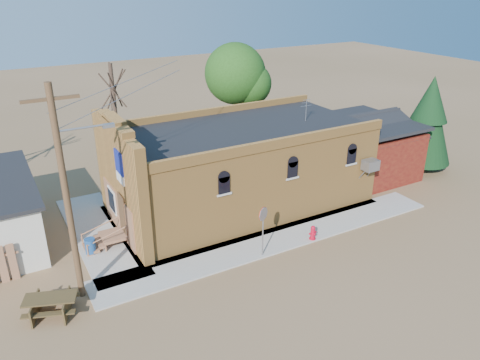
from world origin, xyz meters
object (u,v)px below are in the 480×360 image
brick_bar (236,168)px  fire_hydrant (313,233)px  stop_sign (263,219)px  picnic_table (51,303)px  trash_barrel (90,246)px  utility_pole (67,192)px

brick_bar → fire_hydrant: brick_bar is taller
stop_sign → picnic_table: (-9.50, 0.50, -1.50)m
brick_bar → fire_hydrant: 5.97m
brick_bar → trash_barrel: (-8.76, -1.28, -1.87)m
utility_pole → trash_barrel: bearing=71.1°
fire_hydrant → trash_barrel: trash_barrel is taller
brick_bar → picnic_table: brick_bar is taller
fire_hydrant → trash_barrel: (-10.12, 4.21, 0.01)m
fire_hydrant → stop_sign: stop_sign is taller
fire_hydrant → picnic_table: 12.51m
brick_bar → trash_barrel: size_ratio=21.19×
brick_bar → utility_pole: utility_pole is taller
utility_pole → trash_barrel: size_ratio=11.63×
utility_pole → fire_hydrant: bearing=-6.2°
brick_bar → trash_barrel: bearing=-171.7°
trash_barrel → picnic_table: 4.41m
brick_bar → utility_pole: (-9.79, -4.29, 2.43)m
picnic_table → trash_barrel: bearing=77.7°
stop_sign → picnic_table: size_ratio=1.07×
utility_pole → fire_hydrant: (11.15, -1.20, -4.32)m
picnic_table → brick_bar: bearing=44.5°
brick_bar → picnic_table: (-11.14, -4.99, -1.79)m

